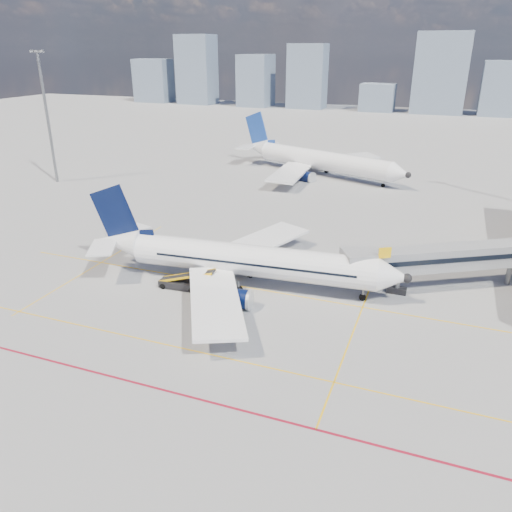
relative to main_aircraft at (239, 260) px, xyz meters
The scene contains 11 objects.
ground 8.99m from the main_aircraft, 85.57° to the right, with size 420.00×420.00×0.00m, color gray.
apron_markings 12.70m from the main_aircraft, 89.67° to the right, with size 90.00×35.12×0.01m.
jet_bridge 25.63m from the main_aircraft, 19.47° to the left, with size 23.55×15.78×6.30m.
floodlight_mast_nw 63.73m from the main_aircraft, 149.81° to the left, with size 3.20×0.61×25.45m.
distant_skyline 182.60m from the main_aircraft, 95.15° to the left, with size 247.84×15.72×31.95m.
main_aircraft is the anchor object (origin of this frame).
second_aircraft 57.51m from the main_aircraft, 95.39° to the left, with size 41.49×35.16×12.62m.
baggage_tug 10.06m from the main_aircraft, 81.74° to the right, with size 2.25×1.67×1.42m.
cargo_dolly 8.74m from the main_aircraft, 81.40° to the right, with size 4.06×2.24×2.12m.
belt_loader 7.18m from the main_aircraft, 150.94° to the right, with size 6.92×2.14×2.80m.
ramp_worker 10.13m from the main_aircraft, 65.49° to the right, with size 0.63×0.42×1.74m, color yellow.
Camera 1 is at (20.17, -40.51, 25.95)m, focal length 35.00 mm.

